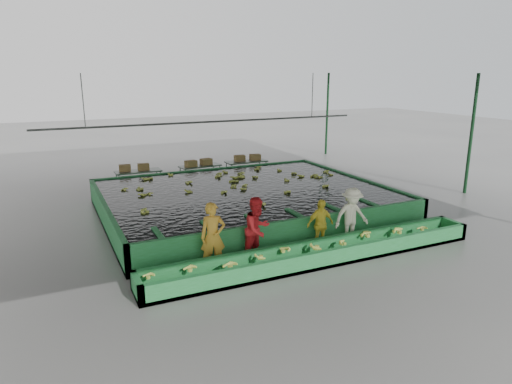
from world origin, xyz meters
name	(u,v)px	position (x,y,z in m)	size (l,w,h in m)	color
ground	(262,223)	(0.00, 0.00, 0.00)	(80.00, 80.00, 0.00)	gray
shed_roof	(263,73)	(0.00, 0.00, 5.00)	(20.00, 22.00, 0.04)	gray
shed_posts	(262,151)	(0.00, 0.00, 2.50)	(20.00, 22.00, 5.00)	#11371A
flotation_tank	(244,200)	(0.00, 1.50, 0.45)	(10.00, 8.00, 0.90)	#257E3C
tank_water	(244,190)	(0.00, 1.50, 0.85)	(9.70, 7.70, 0.00)	black
sorting_trough	(320,253)	(0.00, -3.60, 0.25)	(10.00, 1.00, 0.50)	#257E3C
cableway_rail	(211,122)	(0.00, 5.00, 3.00)	(0.08, 0.08, 14.00)	#59605B
rail_hanger_left	(83,101)	(-5.00, 5.00, 4.00)	(0.04, 0.04, 2.00)	#59605B
rail_hanger_right	(312,95)	(5.00, 5.00, 4.00)	(0.04, 0.04, 2.00)	#59605B
worker_a	(213,237)	(-2.79, -2.80, 0.90)	(0.66, 0.43, 1.80)	gold
worker_b	(257,229)	(-1.51, -2.80, 0.90)	(0.88, 0.68, 1.81)	red
worker_c	(320,225)	(0.51, -2.80, 0.75)	(0.88, 0.37, 1.50)	yellow
worker_d	(351,216)	(1.61, -2.80, 0.87)	(1.12, 0.64, 1.73)	white
packing_table_left	(139,181)	(-2.90, 6.37, 0.45)	(1.96, 0.78, 0.89)	#59605B
packing_table_mid	(200,174)	(-0.05, 6.48, 0.43)	(1.90, 0.76, 0.86)	#59605B
packing_table_right	(246,170)	(2.24, 6.37, 0.45)	(1.98, 0.79, 0.90)	#59605B
box_stack_left	(134,171)	(-3.05, 6.45, 0.89)	(1.27, 0.35, 0.27)	olive
box_stack_mid	(199,166)	(-0.13, 6.43, 0.86)	(1.30, 0.36, 0.28)	olive
box_stack_right	(247,160)	(2.34, 6.44, 0.90)	(1.28, 0.36, 0.28)	olive
floating_bananas	(236,185)	(0.00, 2.30, 0.85)	(8.20, 5.59, 0.11)	#BDCF4B
trough_bananas	(320,248)	(0.00, -3.60, 0.40)	(9.31, 0.62, 0.12)	#BDCF4B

